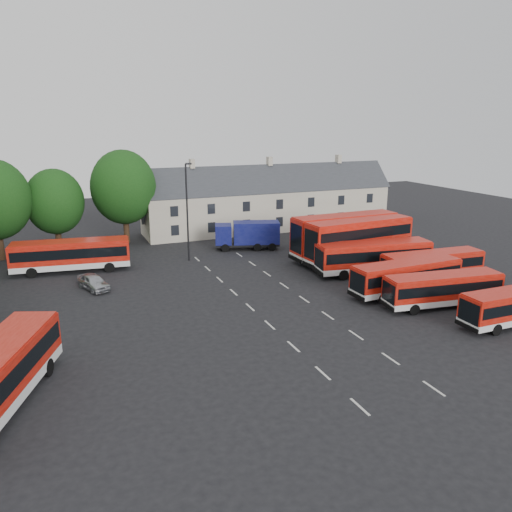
% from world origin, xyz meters
% --- Properties ---
extents(ground, '(140.00, 140.00, 0.00)m').
position_xyz_m(ground, '(0.00, 0.00, 0.00)').
color(ground, black).
rests_on(ground, ground).
extents(lane_markings, '(5.15, 33.80, 0.01)m').
position_xyz_m(lane_markings, '(2.50, 2.00, 0.01)').
color(lane_markings, beige).
rests_on(lane_markings, ground).
extents(terrace_houses, '(35.70, 7.13, 10.06)m').
position_xyz_m(terrace_houses, '(14.00, 30.00, 3.86)').
color(terrace_houses, beige).
rests_on(terrace_houses, ground).
extents(bus_row_b, '(10.11, 3.53, 2.80)m').
position_xyz_m(bus_row_b, '(14.65, -3.86, 1.68)').
color(bus_row_b, silver).
rests_on(bus_row_b, ground).
extents(bus_row_c, '(10.52, 2.79, 2.95)m').
position_xyz_m(bus_row_c, '(13.91, -0.19, 1.77)').
color(bus_row_c, silver).
rests_on(bus_row_c, ground).
extents(bus_row_d, '(10.25, 3.04, 2.86)m').
position_xyz_m(bus_row_d, '(18.60, 1.91, 1.72)').
color(bus_row_d, silver).
rests_on(bus_row_d, ground).
extents(bus_row_e, '(11.82, 4.22, 3.27)m').
position_xyz_m(bus_row_e, '(14.80, 5.98, 1.97)').
color(bus_row_e, silver).
rests_on(bus_row_e, ground).
extents(bus_dd_south, '(12.18, 3.70, 4.92)m').
position_xyz_m(bus_dd_south, '(15.22, 9.30, 2.80)').
color(bus_dd_south, silver).
rests_on(bus_dd_south, ground).
extents(bus_dd_north, '(12.24, 3.20, 4.99)m').
position_xyz_m(bus_dd_north, '(15.11, 11.90, 2.84)').
color(bus_dd_north, silver).
rests_on(bus_dd_north, ground).
extents(bus_north, '(11.64, 4.04, 3.22)m').
position_xyz_m(bus_north, '(-13.02, 18.21, 1.94)').
color(bus_north, silver).
rests_on(bus_north, ground).
extents(box_truck, '(7.90, 4.56, 3.30)m').
position_xyz_m(box_truck, '(6.91, 20.02, 1.86)').
color(box_truck, black).
rests_on(box_truck, ground).
extents(silver_car, '(3.02, 4.45, 1.41)m').
position_xyz_m(silver_car, '(-11.51, 11.61, 0.70)').
color(silver_car, '#AFB1B7').
rests_on(silver_car, ground).
extents(lamppost, '(0.73, 0.28, 10.59)m').
position_xyz_m(lamppost, '(-0.94, 17.83, 5.65)').
color(lamppost, black).
rests_on(lamppost, ground).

